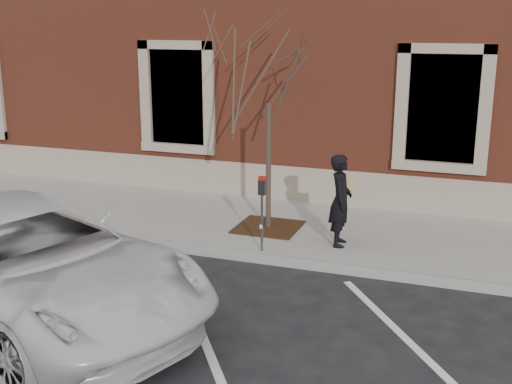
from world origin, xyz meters
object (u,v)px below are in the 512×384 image
at_px(man, 341,200).
at_px(sapling, 269,67).
at_px(white_truck, 28,263).
at_px(parking_meter, 262,200).

xyz_separation_m(man, sapling, (-1.55, 0.50, 2.30)).
bearing_deg(white_truck, sapling, -4.34).
distance_m(man, sapling, 2.82).
relative_size(parking_meter, sapling, 0.30).
distance_m(man, parking_meter, 1.46).
height_order(parking_meter, sapling, sapling).
distance_m(man, white_truck, 5.44).
distance_m(parking_meter, white_truck, 4.07).
bearing_deg(sapling, man, -17.92).
bearing_deg(man, parking_meter, 114.73).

